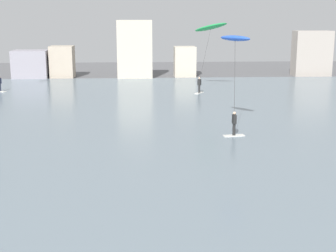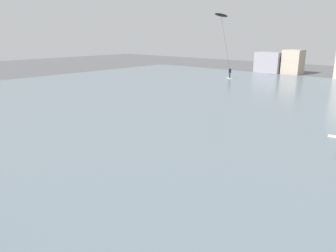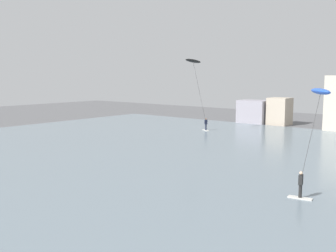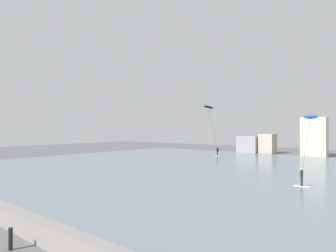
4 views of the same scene
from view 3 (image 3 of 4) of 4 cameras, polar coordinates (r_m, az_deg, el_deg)
name	(u,v)px [view 3 (image 3 of 4)]	position (r m, az deg, el deg)	size (l,w,h in m)	color
water_bay	(292,174)	(30.93, 17.46, -6.72)	(84.00, 52.00, 0.10)	slate
kitesurfer_black	(195,70)	(50.78, 3.94, 8.04)	(1.83, 4.24, 9.50)	silver
kitesurfer_blue	(318,105)	(25.52, 20.87, 2.86)	(2.23, 3.46, 6.57)	silver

